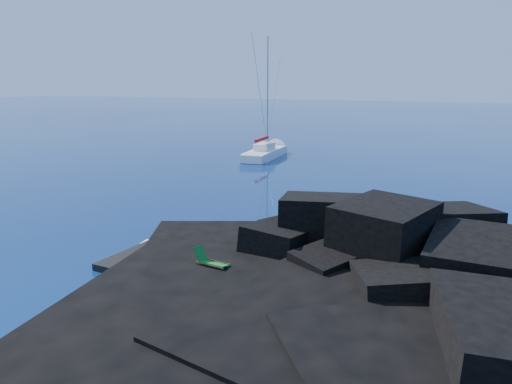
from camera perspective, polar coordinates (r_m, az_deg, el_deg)
ground at (r=28.34m, az=-15.47°, el=-7.23°), size 400.00×400.00×0.00m
headland at (r=25.98m, az=12.77°, el=-8.94°), size 24.00×24.00×3.60m
beach at (r=26.36m, az=-6.92°, el=-8.38°), size 9.08×6.86×0.70m
surf_foam at (r=29.93m, az=-1.89°, el=-5.66°), size 10.00×8.00×0.06m
sailboat at (r=61.70m, az=1.13°, el=4.00°), size 3.50×13.93×14.49m
deck_chair at (r=24.49m, az=-4.92°, el=-7.64°), size 1.85×1.05×1.20m
towel at (r=26.98m, az=-9.66°, el=-7.12°), size 1.90×1.40×0.05m
sunbather at (r=26.93m, az=-9.67°, el=-6.84°), size 1.67×1.01×0.23m
marker_cone at (r=25.00m, az=-6.28°, el=-8.11°), size 0.36×0.36×0.48m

